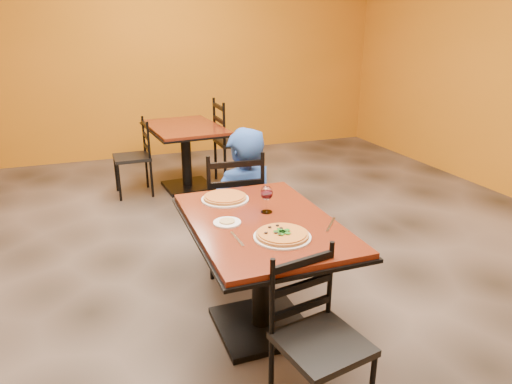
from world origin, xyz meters
name	(u,v)px	position (x,y,z in m)	size (l,w,h in m)	color
floor	(237,288)	(0.00, 0.00, 0.00)	(7.00, 8.00, 0.01)	black
wall_back	(147,51)	(0.00, 4.00, 1.50)	(7.00, 0.01, 3.00)	#BE6E15
table_main	(262,249)	(0.00, -0.50, 0.56)	(0.83, 1.23, 0.75)	maroon
table_second	(186,142)	(0.14, 2.35, 0.55)	(0.88, 1.23, 0.75)	maroon
chair_main_near	(322,345)	(0.01, -1.25, 0.42)	(0.38, 0.38, 0.83)	black
chair_main_far	(231,208)	(0.08, 0.38, 0.48)	(0.44, 0.44, 0.97)	black
chair_second_left	(132,158)	(-0.47, 2.35, 0.43)	(0.39, 0.39, 0.86)	black
chair_second_right	(236,142)	(0.76, 2.35, 0.51)	(0.46, 0.46, 1.02)	black
diner	(243,198)	(0.18, 0.36, 0.56)	(0.57, 0.37, 1.12)	#1C519C
plate_main	(282,237)	(0.01, -0.77, 0.76)	(0.31, 0.31, 0.01)	white
pizza_main	(282,234)	(0.01, -0.77, 0.77)	(0.28, 0.28, 0.02)	#96390A
plate_far	(225,199)	(-0.11, -0.11, 0.76)	(0.31, 0.31, 0.01)	white
pizza_far	(225,197)	(-0.11, -0.11, 0.77)	(0.28, 0.28, 0.02)	#B57122
side_plate	(227,223)	(-0.21, -0.48, 0.76)	(0.16, 0.16, 0.01)	white
dip	(227,221)	(-0.21, -0.48, 0.76)	(0.09, 0.09, 0.01)	tan
wine_glass	(267,198)	(0.07, -0.40, 0.84)	(0.08, 0.08, 0.18)	white
fork	(237,239)	(-0.22, -0.70, 0.75)	(0.01, 0.19, 0.00)	silver
knife	(331,224)	(0.34, -0.70, 0.75)	(0.01, 0.21, 0.00)	silver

